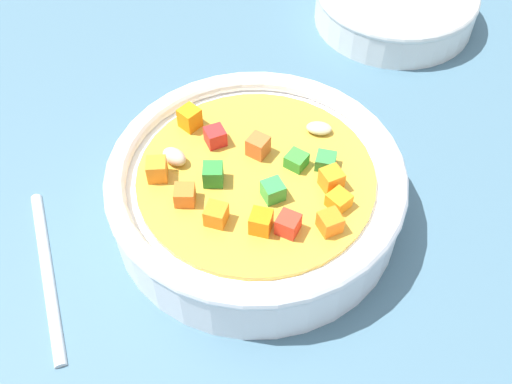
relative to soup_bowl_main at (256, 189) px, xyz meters
The scene contains 4 objects.
ground_plane 3.71cm from the soup_bowl_main, 158.74° to the left, with size 140.00×140.00×2.00cm, color #42667A.
soup_bowl_main is the anchor object (origin of this frame).
spoon 16.87cm from the soup_bowl_main, 42.78° to the right, with size 21.99×10.73×0.86cm.
side_bowl_small 27.45cm from the soup_bowl_main, 154.71° to the left, with size 15.51×15.51×3.77cm.
Camera 1 is at (26.88, 1.97, 35.49)cm, focal length 42.11 mm.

